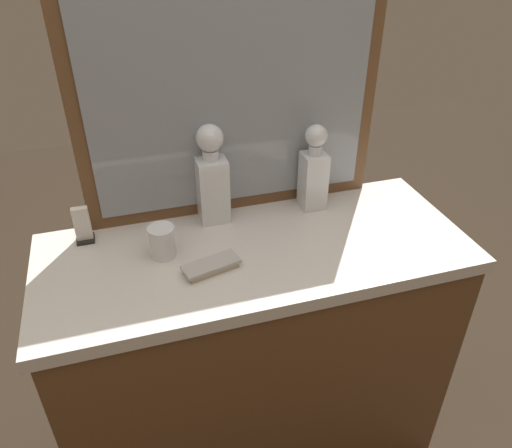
{
  "coord_description": "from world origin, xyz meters",
  "views": [
    {
      "loc": [
        -0.33,
        -1.09,
        1.73
      ],
      "look_at": [
        0.0,
        0.0,
        0.97
      ],
      "focal_mm": 34.76,
      "sensor_mm": 36.0,
      "label": 1
    }
  ],
  "objects_px": {
    "crystal_decanter_rear": "(212,183)",
    "napkin_holder": "(83,227)",
    "crystal_decanter_far_right": "(313,175)",
    "crystal_tumbler_far_right": "(162,243)",
    "silver_brush_front": "(211,266)"
  },
  "relations": [
    {
      "from": "crystal_tumbler_far_right",
      "to": "silver_brush_front",
      "type": "distance_m",
      "value": 0.16
    },
    {
      "from": "napkin_holder",
      "to": "crystal_tumbler_far_right",
      "type": "bearing_deg",
      "value": -33.09
    },
    {
      "from": "crystal_tumbler_far_right",
      "to": "silver_brush_front",
      "type": "bearing_deg",
      "value": -42.94
    },
    {
      "from": "crystal_decanter_far_right",
      "to": "silver_brush_front",
      "type": "height_order",
      "value": "crystal_decanter_far_right"
    },
    {
      "from": "crystal_decanter_far_right",
      "to": "crystal_tumbler_far_right",
      "type": "height_order",
      "value": "crystal_decanter_far_right"
    },
    {
      "from": "crystal_decanter_far_right",
      "to": "crystal_tumbler_far_right",
      "type": "bearing_deg",
      "value": -165.72
    },
    {
      "from": "crystal_decanter_far_right",
      "to": "silver_brush_front",
      "type": "xyz_separation_m",
      "value": [
        -0.38,
        -0.23,
        -0.1
      ]
    },
    {
      "from": "crystal_decanter_far_right",
      "to": "crystal_tumbler_far_right",
      "type": "distance_m",
      "value": 0.51
    },
    {
      "from": "crystal_decanter_rear",
      "to": "crystal_decanter_far_right",
      "type": "bearing_deg",
      "value": -3.63
    },
    {
      "from": "crystal_decanter_rear",
      "to": "napkin_holder",
      "type": "height_order",
      "value": "crystal_decanter_rear"
    },
    {
      "from": "crystal_decanter_rear",
      "to": "crystal_tumbler_far_right",
      "type": "xyz_separation_m",
      "value": [
        -0.18,
        -0.15,
        -0.08
      ]
    },
    {
      "from": "crystal_decanter_far_right",
      "to": "napkin_holder",
      "type": "bearing_deg",
      "value": 179.21
    },
    {
      "from": "silver_brush_front",
      "to": "napkin_holder",
      "type": "height_order",
      "value": "napkin_holder"
    },
    {
      "from": "crystal_decanter_rear",
      "to": "napkin_holder",
      "type": "bearing_deg",
      "value": -178.44
    },
    {
      "from": "crystal_tumbler_far_right",
      "to": "silver_brush_front",
      "type": "height_order",
      "value": "crystal_tumbler_far_right"
    }
  ]
}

